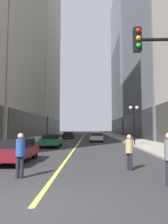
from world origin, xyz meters
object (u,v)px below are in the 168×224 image
object	(u,v)px
car_green	(52,140)
street_lamp_left_far	(47,121)
fire_hydrant_right	(167,150)
car_silver	(96,137)
pedestrian_in_tan_trench	(129,149)
car_black	(69,135)
street_lamp_right_mid	(134,116)
car_maroon	(15,150)
pedestrian_in_blue_hoodie	(20,152)

from	to	relation	value
car_green	street_lamp_left_far	bearing A→B (deg)	103.82
street_lamp_left_far	fire_hydrant_right	world-z (taller)	street_lamp_left_far
car_silver	street_lamp_left_far	bearing A→B (deg)	140.18
pedestrian_in_tan_trench	street_lamp_left_far	distance (m)	28.65
car_silver	pedestrian_in_tan_trench	xyz separation A→B (m)	(0.81, -19.48, 0.23)
car_black	pedestrian_in_tan_trench	bearing A→B (deg)	-78.30
street_lamp_right_mid	fire_hydrant_right	xyz separation A→B (m)	(0.50, -7.76, -2.86)
car_silver	street_lamp_right_mid	xyz separation A→B (m)	(3.93, -6.95, 2.54)
car_maroon	street_lamp_right_mid	xyz separation A→B (m)	(9.21, 10.62, 2.54)
car_green	pedestrian_in_tan_trench	size ratio (longest dim) A/B	2.59
car_maroon	pedestrian_in_blue_hoodie	xyz separation A→B (m)	(1.51, -3.46, 0.30)
car_green	street_lamp_left_far	size ratio (longest dim) A/B	0.96
street_lamp_right_mid	street_lamp_left_far	bearing A→B (deg)	131.76
car_green	fire_hydrant_right	size ratio (longest dim) A/B	5.30
pedestrian_in_blue_hoodie	car_black	bearing A→B (deg)	92.43
car_silver	pedestrian_in_blue_hoodie	xyz separation A→B (m)	(-3.76, -21.03, 0.30)
pedestrian_in_tan_trench	street_lamp_right_mid	world-z (taller)	street_lamp_right_mid
car_silver	street_lamp_right_mid	size ratio (longest dim) A/B	0.94
car_green	car_black	size ratio (longest dim) A/B	0.96
car_black	car_maroon	bearing A→B (deg)	-90.54
car_green	street_lamp_right_mid	bearing A→B (deg)	8.83
pedestrian_in_tan_trench	fire_hydrant_right	xyz separation A→B (m)	(3.63, 4.77, -0.55)
pedestrian_in_blue_hoodie	street_lamp_right_mid	size ratio (longest dim) A/B	0.39
car_green	car_maroon	bearing A→B (deg)	-91.72
car_green	street_lamp_left_far	xyz separation A→B (m)	(-3.87, 15.72, 2.54)
car_silver	street_lamp_right_mid	distance (m)	8.38
car_silver	fire_hydrant_right	world-z (taller)	car_silver
car_green	fire_hydrant_right	distance (m)	11.39
pedestrian_in_blue_hoodie	pedestrian_in_tan_trench	distance (m)	4.83
car_black	pedestrian_in_blue_hoodie	size ratio (longest dim) A/B	2.53
pedestrian_in_blue_hoodie	street_lamp_right_mid	world-z (taller)	street_lamp_right_mid
car_silver	pedestrian_in_blue_hoodie	distance (m)	21.37
car_black	car_silver	bearing A→B (deg)	-59.96
fire_hydrant_right	car_green	bearing A→B (deg)	145.96
pedestrian_in_blue_hoodie	pedestrian_in_tan_trench	bearing A→B (deg)	18.76
car_maroon	street_lamp_left_far	distance (m)	25.34
car_maroon	pedestrian_in_blue_hoodie	bearing A→B (deg)	-66.45
car_maroon	car_green	distance (m)	9.24
car_maroon	fire_hydrant_right	size ratio (longest dim) A/B	5.02
car_green	car_silver	bearing A→B (deg)	59.05
street_lamp_left_far	street_lamp_right_mid	world-z (taller)	same
car_maroon	street_lamp_right_mid	bearing A→B (deg)	49.07
car_green	street_lamp_right_mid	distance (m)	9.39
car_maroon	street_lamp_left_far	world-z (taller)	street_lamp_left_far
car_maroon	street_lamp_left_far	xyz separation A→B (m)	(-3.59, 24.96, 2.54)
car_green	street_lamp_right_mid	xyz separation A→B (m)	(8.93, 1.39, 2.54)
car_green	pedestrian_in_tan_trench	distance (m)	12.57
pedestrian_in_blue_hoodie	car_silver	bearing A→B (deg)	79.85
car_maroon	car_black	size ratio (longest dim) A/B	0.91
car_black	pedestrian_in_tan_trench	world-z (taller)	pedestrian_in_tan_trench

